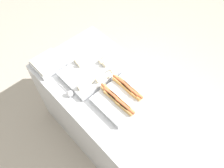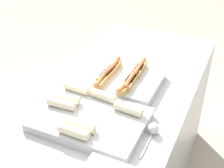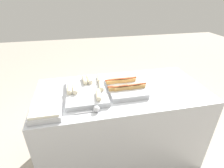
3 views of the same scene
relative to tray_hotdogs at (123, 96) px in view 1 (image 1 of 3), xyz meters
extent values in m
plane|color=#ADA393|center=(-0.03, 0.00, -0.97)|extent=(12.00, 12.00, 0.00)
cube|color=#B7BABF|center=(-0.03, 0.00, -0.50)|extent=(1.74, 0.84, 0.93)
cube|color=#B7BABF|center=(0.00, 0.00, -0.01)|extent=(0.35, 0.45, 0.05)
cube|color=tan|center=(0.03, -0.07, 0.03)|extent=(0.13, 0.05, 0.04)
cylinder|color=#CC6038|center=(0.03, -0.07, 0.05)|extent=(0.15, 0.03, 0.02)
cube|color=tan|center=(0.03, 0.08, 0.03)|extent=(0.13, 0.05, 0.04)
cylinder|color=#CC6038|center=(0.03, 0.08, 0.05)|extent=(0.15, 0.03, 0.02)
cube|color=tan|center=(-0.02, 0.08, 0.03)|extent=(0.13, 0.05, 0.04)
cylinder|color=#CC6038|center=(-0.02, 0.08, 0.05)|extent=(0.15, 0.03, 0.02)
cube|color=tan|center=(-0.07, -0.07, 0.03)|extent=(0.13, 0.06, 0.04)
cylinder|color=#CC6038|center=(-0.07, -0.07, 0.05)|extent=(0.15, 0.04, 0.02)
cube|color=tan|center=(-0.07, 0.08, 0.03)|extent=(0.13, 0.05, 0.04)
cylinder|color=#CC6038|center=(-0.07, 0.08, 0.05)|extent=(0.15, 0.03, 0.02)
cube|color=tan|center=(0.12, -0.07, 0.03)|extent=(0.13, 0.05, 0.04)
cylinder|color=#CC6038|center=(0.12, -0.07, 0.05)|extent=(0.15, 0.03, 0.02)
cube|color=tan|center=(-0.12, 0.08, 0.03)|extent=(0.13, 0.05, 0.04)
cylinder|color=#CC6038|center=(-0.12, 0.08, 0.05)|extent=(0.15, 0.03, 0.02)
cube|color=tan|center=(-0.12, -0.07, 0.03)|extent=(0.13, 0.05, 0.04)
cylinder|color=#CC6038|center=(-0.12, -0.07, 0.05)|extent=(0.15, 0.03, 0.02)
cube|color=tan|center=(-0.03, -0.07, 0.03)|extent=(0.13, 0.05, 0.04)
cylinder|color=#CC6038|center=(-0.03, -0.07, 0.05)|extent=(0.15, 0.02, 0.02)
cube|color=tan|center=(0.07, 0.08, 0.03)|extent=(0.13, 0.05, 0.04)
cylinder|color=#CC6038|center=(0.07, 0.08, 0.05)|extent=(0.15, 0.02, 0.02)
cube|color=tan|center=(0.07, -0.07, 0.03)|extent=(0.13, 0.06, 0.04)
cylinder|color=#CC6038|center=(0.07, -0.07, 0.05)|extent=(0.15, 0.04, 0.02)
cube|color=#B7BABF|center=(-0.40, 0.00, -0.01)|extent=(0.38, 0.54, 0.05)
cylinder|color=beige|center=(-0.24, 0.00, 0.03)|extent=(0.06, 0.15, 0.05)
cylinder|color=beige|center=(-0.40, 0.16, 0.03)|extent=(0.06, 0.15, 0.05)
cylinder|color=beige|center=(-0.55, 0.00, 0.03)|extent=(0.05, 0.15, 0.05)
cylinder|color=beige|center=(-0.50, 0.00, 0.03)|extent=(0.05, 0.15, 0.05)
cylinder|color=beige|center=(-0.29, -0.16, 0.03)|extent=(0.06, 0.15, 0.05)
cylinder|color=beige|center=(-0.35, 0.17, 0.03)|extent=(0.06, 0.15, 0.05)
cylinder|color=beige|center=(-0.24, 0.16, 0.03)|extent=(0.06, 0.15, 0.05)
cube|color=#B7BABF|center=(-0.74, -0.26, -0.01)|extent=(0.25, 0.26, 0.05)
cube|color=silver|center=(-0.74, -0.26, 0.02)|extent=(0.23, 0.24, 0.02)
cylinder|color=silver|center=(-0.42, -0.31, -0.03)|extent=(0.18, 0.01, 0.01)
sphere|color=silver|center=(-0.33, -0.31, -0.01)|extent=(0.06, 0.06, 0.06)
camera|label=1|loc=(0.65, -0.74, 1.57)|focal=35.00mm
camera|label=2|loc=(-1.44, -0.59, 0.99)|focal=50.00mm
camera|label=3|loc=(-0.45, -1.50, 0.88)|focal=28.00mm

